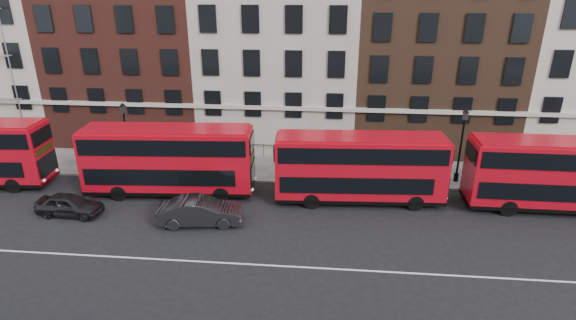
# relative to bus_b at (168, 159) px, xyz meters

# --- Properties ---
(ground) EXTENTS (120.00, 120.00, 0.00)m
(ground) POSITION_rel_bus_b_xyz_m (6.12, -5.67, -2.51)
(ground) COLOR black
(ground) RESTS_ON ground
(pavement) EXTENTS (80.00, 5.00, 0.15)m
(pavement) POSITION_rel_bus_b_xyz_m (6.12, 4.83, -2.43)
(pavement) COLOR gray
(pavement) RESTS_ON ground
(kerb) EXTENTS (80.00, 0.30, 0.16)m
(kerb) POSITION_rel_bus_b_xyz_m (6.12, 2.33, -2.43)
(kerb) COLOR gray
(kerb) RESTS_ON ground
(road_centre_line) EXTENTS (70.00, 0.12, 0.01)m
(road_centre_line) POSITION_rel_bus_b_xyz_m (6.12, -7.67, -2.50)
(road_centre_line) COLOR white
(road_centre_line) RESTS_ON ground
(building_terrace) EXTENTS (64.00, 11.95, 22.00)m
(building_terrace) POSITION_rel_bus_b_xyz_m (5.82, 12.21, 7.73)
(building_terrace) COLOR beige
(building_terrace) RESTS_ON ground
(bus_b) EXTENTS (11.27, 3.37, 4.67)m
(bus_b) POSITION_rel_bus_b_xyz_m (0.00, 0.00, 0.00)
(bus_b) COLOR red
(bus_b) RESTS_ON ground
(bus_c) EXTENTS (10.90, 3.20, 4.53)m
(bus_c) POSITION_rel_bus_b_xyz_m (12.53, 0.00, -0.08)
(bus_c) COLOR red
(bus_c) RESTS_ON ground
(bus_d) EXTENTS (10.97, 2.74, 4.60)m
(bus_d) POSITION_rel_bus_b_xyz_m (24.73, 0.00, -0.04)
(bus_d) COLOR red
(bus_d) RESTS_ON ground
(car_rear) EXTENTS (4.10, 1.81, 1.37)m
(car_rear) POSITION_rel_bus_b_xyz_m (-5.18, -3.51, -1.82)
(car_rear) COLOR black
(car_rear) RESTS_ON ground
(car_front) EXTENTS (5.11, 2.37, 1.62)m
(car_front) POSITION_rel_bus_b_xyz_m (3.13, -3.83, -1.69)
(car_front) COLOR #242427
(car_front) RESTS_ON ground
(lamp_post_left) EXTENTS (0.44, 0.44, 5.33)m
(lamp_post_left) POSITION_rel_bus_b_xyz_m (-4.05, 2.90, 0.57)
(lamp_post_left) COLOR black
(lamp_post_left) RESTS_ON pavement
(lamp_post_right) EXTENTS (0.44, 0.44, 5.33)m
(lamp_post_right) POSITION_rel_bus_b_xyz_m (19.68, 3.50, 0.57)
(lamp_post_right) COLOR black
(lamp_post_right) RESTS_ON pavement
(iron_railings) EXTENTS (6.60, 0.06, 1.00)m
(iron_railings) POSITION_rel_bus_b_xyz_m (6.12, 7.03, -1.86)
(iron_railings) COLOR black
(iron_railings) RESTS_ON pavement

